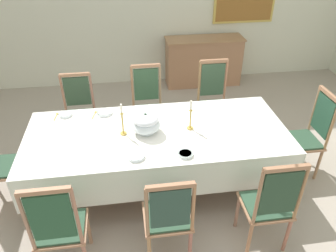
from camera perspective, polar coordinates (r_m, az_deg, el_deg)
The scene contains 20 objects.
ground at distance 4.11m, azimuth -1.55°, elevation -10.89°, with size 8.09×6.18×0.04m, color #A5998C.
dining_table at distance 3.71m, azimuth -1.87°, elevation -1.84°, with size 2.90×1.22×0.78m.
tablecloth at distance 3.73m, azimuth -1.86°, elevation -2.29°, with size 2.92×1.24×0.43m.
chair_south_a at distance 3.10m, azimuth -18.41°, elevation -16.23°, with size 0.44×0.42×1.12m.
chair_north_a at distance 4.69m, azimuth -15.20°, elevation 2.60°, with size 0.44×0.42×1.04m.
chair_south_b at distance 3.06m, azimuth 0.02°, elevation -15.35°, with size 0.44×0.42×1.04m.
chair_north_b at distance 4.64m, azimuth -3.56°, elevation 3.79°, with size 0.44×0.42×1.11m.
chair_south_c at distance 3.27m, azimuth 17.24°, elevation -12.71°, with size 0.44×0.42×1.11m.
chair_north_c at distance 4.80m, azimuth 7.90°, elevation 4.62°, with size 0.44×0.42×1.13m.
chair_head_east at distance 4.35m, azimuth 23.20°, elevation -1.26°, with size 0.42×0.44×1.12m.
soup_tureen at distance 3.59m, azimuth -3.88°, elevation 0.51°, with size 0.32×0.32×0.25m.
candlestick_west at distance 3.57m, azimuth -7.91°, elevation 0.67°, with size 0.07×0.07×0.38m.
candlestick_east at distance 3.64m, azimuth 3.93°, elevation 1.44°, with size 0.07×0.07×0.36m.
bowl_near_left at distance 4.05m, azimuth -10.99°, elevation 2.33°, with size 0.18×0.18×0.03m.
bowl_near_right at distance 4.13m, azimuth -17.41°, elevation 1.93°, with size 0.16×0.16×0.03m.
bowl_far_left at distance 3.29m, azimuth -5.59°, elevation -5.23°, with size 0.17×0.17×0.03m.
bowl_far_right at distance 3.31m, azimuth 3.02°, elevation -4.87°, with size 0.15×0.15×0.03m.
spoon_primary at distance 4.08m, azimuth -12.55°, elevation 2.21°, with size 0.06×0.18×0.01m.
spoon_secondary at distance 4.18m, azimuth -18.76°, elevation 1.86°, with size 0.04×0.18×0.01m.
sideboard at distance 6.40m, azimuth 6.15°, elevation 11.11°, with size 1.44×0.48×0.90m.
Camera 1 is at (-0.31, -2.94, 2.84)m, focal length 35.11 mm.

